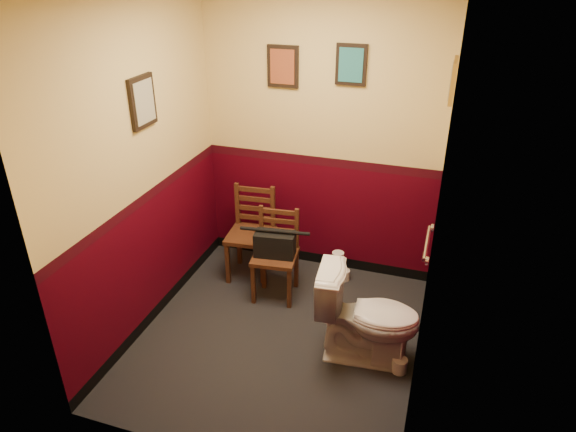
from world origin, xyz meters
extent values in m
cube|color=black|center=(0.00, 0.00, 0.00)|extent=(2.20, 2.40, 0.00)
cube|color=#3C020E|center=(0.00, 1.20, 1.35)|extent=(2.20, 0.00, 2.70)
cube|color=#3C020E|center=(0.00, -1.20, 1.35)|extent=(2.20, 0.00, 2.70)
cube|color=#3C020E|center=(-1.10, 0.00, 1.35)|extent=(0.00, 2.40, 2.70)
cube|color=#3C020E|center=(1.10, 0.00, 1.35)|extent=(0.00, 2.40, 2.70)
cylinder|color=silver|center=(1.07, 0.25, 0.95)|extent=(0.03, 0.50, 0.03)
cylinder|color=silver|center=(1.09, 0.00, 0.95)|extent=(0.02, 0.06, 0.06)
cylinder|color=silver|center=(1.09, 0.50, 0.95)|extent=(0.02, 0.06, 0.06)
cube|color=black|center=(-0.35, 1.18, 1.95)|extent=(0.28, 0.03, 0.36)
cube|color=brown|center=(-0.35, 1.17, 1.95)|extent=(0.22, 0.01, 0.30)
cube|color=black|center=(0.25, 1.18, 2.00)|extent=(0.26, 0.03, 0.34)
cube|color=#257076|center=(0.25, 1.17, 2.00)|extent=(0.20, 0.01, 0.28)
cube|color=black|center=(-1.08, 0.10, 1.85)|extent=(0.03, 0.30, 0.38)
cube|color=#9F997D|center=(-1.07, 0.10, 1.85)|extent=(0.01, 0.24, 0.31)
cube|color=olive|center=(1.08, 0.60, 2.05)|extent=(0.03, 0.34, 0.28)
cube|color=#9F997D|center=(1.07, 0.60, 2.05)|extent=(0.01, 0.28, 0.22)
imported|color=white|center=(0.72, -0.01, 0.38)|extent=(0.82, 0.51, 0.77)
cylinder|color=silver|center=(1.00, -0.09, 0.06)|extent=(0.12, 0.12, 0.12)
cylinder|color=silver|center=(1.00, -0.09, 0.25)|extent=(0.02, 0.02, 0.33)
cube|color=#552D19|center=(-0.55, 0.79, 0.44)|extent=(0.45, 0.45, 0.04)
cube|color=#552D19|center=(-0.71, 0.59, 0.22)|extent=(0.04, 0.04, 0.44)
cube|color=#552D19|center=(-0.74, 0.95, 0.22)|extent=(0.04, 0.04, 0.44)
cube|color=#552D19|center=(-0.36, 0.62, 0.22)|extent=(0.04, 0.04, 0.44)
cube|color=#552D19|center=(-0.39, 0.98, 0.22)|extent=(0.04, 0.04, 0.44)
cube|color=#552D19|center=(-0.74, 0.95, 0.66)|extent=(0.04, 0.04, 0.44)
cube|color=#552D19|center=(-0.39, 0.98, 0.66)|extent=(0.04, 0.04, 0.44)
cube|color=#552D19|center=(-0.57, 0.97, 0.54)|extent=(0.34, 0.05, 0.04)
cube|color=#552D19|center=(-0.57, 0.97, 0.64)|extent=(0.34, 0.05, 0.04)
cube|color=#552D19|center=(-0.57, 0.97, 0.74)|extent=(0.34, 0.05, 0.04)
cube|color=#552D19|center=(-0.57, 0.97, 0.84)|extent=(0.34, 0.05, 0.04)
cube|color=#552D19|center=(-0.22, 0.55, 0.41)|extent=(0.42, 0.42, 0.04)
cube|color=#552D19|center=(-0.36, 0.37, 0.20)|extent=(0.04, 0.04, 0.41)
cube|color=#552D19|center=(-0.40, 0.69, 0.20)|extent=(0.04, 0.04, 0.41)
cube|color=#552D19|center=(-0.04, 0.41, 0.20)|extent=(0.04, 0.04, 0.41)
cube|color=#552D19|center=(-0.07, 0.73, 0.20)|extent=(0.04, 0.04, 0.41)
cube|color=#552D19|center=(-0.40, 0.70, 0.61)|extent=(0.04, 0.04, 0.41)
cube|color=#552D19|center=(-0.08, 0.74, 0.61)|extent=(0.04, 0.04, 0.41)
cube|color=#552D19|center=(-0.24, 0.72, 0.50)|extent=(0.31, 0.06, 0.04)
cube|color=#552D19|center=(-0.24, 0.72, 0.59)|extent=(0.31, 0.06, 0.04)
cube|color=#552D19|center=(-0.24, 0.72, 0.68)|extent=(0.31, 0.06, 0.04)
cube|color=#552D19|center=(-0.24, 0.72, 0.77)|extent=(0.31, 0.06, 0.04)
cube|color=black|center=(-0.22, 0.55, 0.54)|extent=(0.37, 0.22, 0.22)
cylinder|color=black|center=(-0.22, 0.55, 0.67)|extent=(0.31, 0.07, 0.03)
cylinder|color=silver|center=(0.21, 0.99, 0.05)|extent=(0.11, 0.11, 0.10)
cylinder|color=silver|center=(0.33, 0.99, 0.05)|extent=(0.11, 0.11, 0.10)
cylinder|color=silver|center=(0.27, 0.98, 0.15)|extent=(0.11, 0.11, 0.10)
cylinder|color=silver|center=(0.27, 0.96, 0.26)|extent=(0.11, 0.11, 0.10)
camera|label=1|loc=(1.10, -3.13, 2.83)|focal=32.00mm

